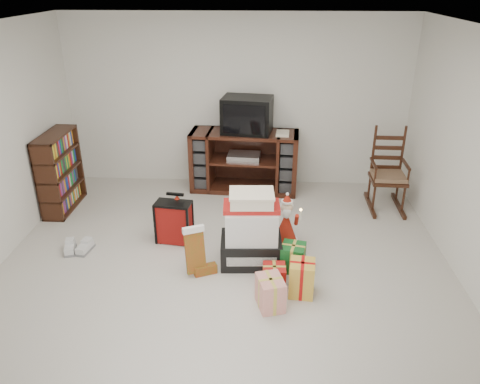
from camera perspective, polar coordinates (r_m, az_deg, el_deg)
name	(u,v)px	position (r m, az deg, el deg)	size (l,w,h in m)	color
room	(222,164)	(4.58, -2.24, 3.39)	(5.01, 5.01, 2.51)	beige
tv_stand	(244,161)	(6.90, 0.52, 3.79)	(1.59, 0.66, 0.89)	#411E12
bookshelf	(60,173)	(6.75, -21.08, 2.17)	(0.29, 0.87, 1.06)	#35170E
rocking_chair	(387,179)	(6.71, 17.44, 1.49)	(0.48, 0.77, 1.15)	#35170E
gift_pile	(251,233)	(5.14, 1.38, -5.01)	(0.69, 0.52, 0.84)	black
red_suitcase	(174,222)	(5.62, -8.04, -3.66)	(0.42, 0.26, 0.61)	maroon
stocking	(195,251)	(4.99, -5.51, -7.17)	(0.27, 0.11, 0.57)	#0D7A1C
teddy_bear	(253,243)	(5.39, 1.65, -6.20)	(0.22, 0.19, 0.32)	brown
santa_figurine	(286,224)	(5.58, 5.63, -3.94)	(0.31, 0.30, 0.64)	maroon
mrs_claus_figurine	(178,221)	(5.73, -7.52, -3.55)	(0.28, 0.27, 0.58)	maroon
sneaker_pair	(78,248)	(5.79, -19.19, -6.45)	(0.34, 0.29, 0.10)	silver
gift_cluster	(285,276)	(4.87, 5.46, -10.12)	(0.60, 0.92, 0.28)	#AD1713
crt_television	(247,115)	(6.69, 0.88, 9.37)	(0.75, 0.58, 0.51)	black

